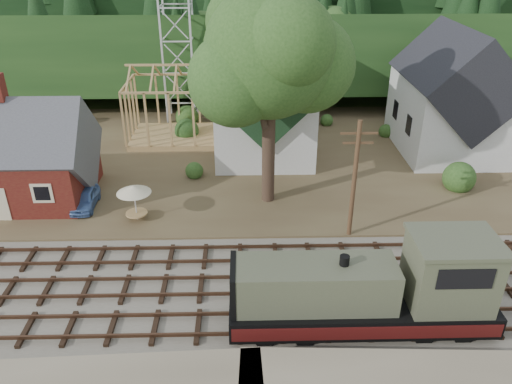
{
  "coord_description": "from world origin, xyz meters",
  "views": [
    {
      "loc": [
        0.35,
        -21.78,
        17.65
      ],
      "look_at": [
        1.04,
        6.0,
        3.0
      ],
      "focal_mm": 35.0,
      "sensor_mm": 36.0,
      "label": 1
    }
  ],
  "objects_px": {
    "car_blue": "(85,199)",
    "patio_set": "(134,191)",
    "car_red": "(464,150)",
    "locomotive": "(373,292)"
  },
  "relations": [
    {
      "from": "car_blue",
      "to": "patio_set",
      "type": "xyz_separation_m",
      "value": [
        3.91,
        -1.79,
        1.51
      ]
    },
    {
      "from": "car_red",
      "to": "patio_set",
      "type": "distance_m",
      "value": 27.87
    },
    {
      "from": "car_blue",
      "to": "patio_set",
      "type": "relative_size",
      "value": 1.48
    },
    {
      "from": "locomotive",
      "to": "car_red",
      "type": "relative_size",
      "value": 2.77
    },
    {
      "from": "locomotive",
      "to": "car_blue",
      "type": "bearing_deg",
      "value": 144.87
    },
    {
      "from": "locomotive",
      "to": "car_blue",
      "type": "xyz_separation_m",
      "value": [
        -17.33,
        12.2,
        -1.27
      ]
    },
    {
      "from": "car_blue",
      "to": "locomotive",
      "type": "bearing_deg",
      "value": -36.72
    },
    {
      "from": "locomotive",
      "to": "patio_set",
      "type": "xyz_separation_m",
      "value": [
        -13.42,
        10.41,
        0.24
      ]
    },
    {
      "from": "locomotive",
      "to": "patio_set",
      "type": "bearing_deg",
      "value": 142.21
    },
    {
      "from": "locomotive",
      "to": "car_blue",
      "type": "height_order",
      "value": "locomotive"
    }
  ]
}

